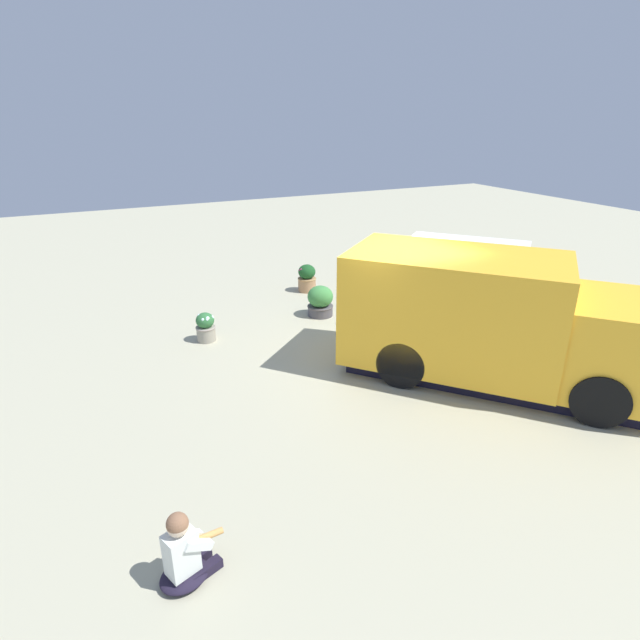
% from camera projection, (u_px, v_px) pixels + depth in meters
% --- Properties ---
extents(ground_plane, '(40.00, 40.00, 0.00)m').
position_uv_depth(ground_plane, '(383.00, 356.00, 10.22)').
color(ground_plane, '#B3AF91').
extents(food_truck, '(5.00, 5.32, 2.25)m').
position_uv_depth(food_truck, '(490.00, 323.00, 9.03)').
color(food_truck, yellow).
rests_on(food_truck, ground_plane).
extents(person_customer, '(0.79, 0.59, 0.87)m').
position_uv_depth(person_customer, '(184.00, 554.00, 5.22)').
color(person_customer, black).
rests_on(person_customer, ground_plane).
extents(planter_flowering_near, '(0.42, 0.42, 0.62)m').
position_uv_depth(planter_flowering_near, '(206.00, 327.00, 10.81)').
color(planter_flowering_near, gray).
rests_on(planter_flowering_near, ground_plane).
extents(planter_flowering_far, '(0.50, 0.50, 0.74)m').
position_uv_depth(planter_flowering_far, '(307.00, 278.00, 13.82)').
color(planter_flowering_far, '#AC7F56').
rests_on(planter_flowering_far, ground_plane).
extents(planter_flowering_side, '(0.62, 0.62, 0.73)m').
position_uv_depth(planter_flowering_side, '(320.00, 301.00, 12.15)').
color(planter_flowering_side, '#4D4950').
rests_on(planter_flowering_side, ground_plane).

